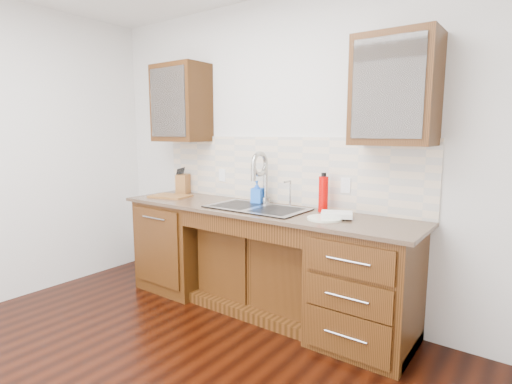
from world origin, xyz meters
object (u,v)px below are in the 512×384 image
Objects in this scene: water_bottle at (323,194)px; knife_block at (184,184)px; soap_bottle at (257,192)px; cutting_board at (170,196)px; plate at (325,218)px.

water_bottle is 1.44× the size of knife_block.
water_bottle reaches higher than knife_block.
soap_bottle is 0.56× the size of cutting_board.
plate is (0.14, -0.25, -0.13)m from water_bottle.
cutting_board is at bearing 175.13° from soap_bottle.
plate is at bearing -60.68° from water_bottle.
knife_block is 0.53× the size of cutting_board.
water_bottle is 0.77× the size of cutting_board.
cutting_board reaches higher than plate.
knife_block is (-0.99, 0.06, -0.00)m from soap_bottle.
cutting_board is (-0.91, -0.20, -0.09)m from soap_bottle.
cutting_board is at bearing -171.87° from water_bottle.
plate is 1.32× the size of knife_block.
knife_block is at bearing 159.29° from soap_bottle.
cutting_board is (-1.55, -0.22, -0.13)m from water_bottle.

